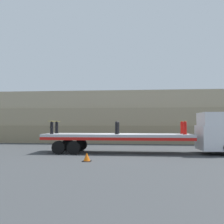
{
  "coord_description": "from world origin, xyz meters",
  "views": [
    {
      "loc": [
        1.33,
        -17.57,
        2.1
      ],
      "look_at": [
        -0.37,
        0.0,
        2.88
      ],
      "focal_mm": 40.0,
      "sensor_mm": 36.0,
      "label": 1
    }
  ],
  "objects_px": {
    "fire_hydrant_red_near_2": "(185,128)",
    "fire_hydrant_red_far_2": "(182,128)",
    "fire_hydrant_black_near_0": "(52,128)",
    "fire_hydrant_black_far_1": "(118,128)",
    "truck_cab": "(218,133)",
    "fire_hydrant_black_near_1": "(117,128)",
    "flatbed_trailer": "(110,137)",
    "fire_hydrant_black_far_0": "(57,127)",
    "traffic_cone": "(87,157)"
  },
  "relations": [
    {
      "from": "fire_hydrant_red_near_2",
      "to": "fire_hydrant_red_far_2",
      "type": "bearing_deg",
      "value": 90.0
    },
    {
      "from": "fire_hydrant_black_near_0",
      "to": "fire_hydrant_black_far_1",
      "type": "bearing_deg",
      "value": 13.44
    },
    {
      "from": "truck_cab",
      "to": "fire_hydrant_black_near_1",
      "type": "height_order",
      "value": "truck_cab"
    },
    {
      "from": "fire_hydrant_black_far_1",
      "to": "flatbed_trailer",
      "type": "bearing_deg",
      "value": -134.27
    },
    {
      "from": "fire_hydrant_black_near_1",
      "to": "fire_hydrant_black_near_0",
      "type": "bearing_deg",
      "value": 180.0
    },
    {
      "from": "fire_hydrant_black_near_0",
      "to": "fire_hydrant_red_far_2",
      "type": "relative_size",
      "value": 1.0
    },
    {
      "from": "truck_cab",
      "to": "fire_hydrant_black_far_0",
      "type": "bearing_deg",
      "value": 177.27
    },
    {
      "from": "fire_hydrant_black_near_0",
      "to": "fire_hydrant_black_far_0",
      "type": "relative_size",
      "value": 1.0
    },
    {
      "from": "flatbed_trailer",
      "to": "fire_hydrant_black_near_1",
      "type": "relative_size",
      "value": 11.62
    },
    {
      "from": "fire_hydrant_black_near_0",
      "to": "fire_hydrant_black_far_1",
      "type": "height_order",
      "value": "same"
    },
    {
      "from": "fire_hydrant_black_near_1",
      "to": "fire_hydrant_red_near_2",
      "type": "height_order",
      "value": "same"
    },
    {
      "from": "flatbed_trailer",
      "to": "fire_hydrant_black_near_0",
      "type": "relative_size",
      "value": 11.62
    },
    {
      "from": "fire_hydrant_red_near_2",
      "to": "truck_cab",
      "type": "bearing_deg",
      "value": 13.25
    },
    {
      "from": "fire_hydrant_black_far_0",
      "to": "fire_hydrant_black_near_1",
      "type": "height_order",
      "value": "same"
    },
    {
      "from": "flatbed_trailer",
      "to": "traffic_cone",
      "type": "height_order",
      "value": "flatbed_trailer"
    },
    {
      "from": "truck_cab",
      "to": "fire_hydrant_black_near_1",
      "type": "bearing_deg",
      "value": -175.47
    },
    {
      "from": "fire_hydrant_black_near_1",
      "to": "fire_hydrant_red_near_2",
      "type": "xyz_separation_m",
      "value": [
        4.57,
        0.0,
        0.0
      ]
    },
    {
      "from": "truck_cab",
      "to": "fire_hydrant_black_far_0",
      "type": "height_order",
      "value": "truck_cab"
    },
    {
      "from": "fire_hydrant_black_near_0",
      "to": "fire_hydrant_red_near_2",
      "type": "xyz_separation_m",
      "value": [
        9.14,
        0.0,
        0.0
      ]
    },
    {
      "from": "fire_hydrant_black_far_0",
      "to": "fire_hydrant_black_far_1",
      "type": "distance_m",
      "value": 4.57
    },
    {
      "from": "fire_hydrant_black_near_0",
      "to": "fire_hydrant_red_near_2",
      "type": "relative_size",
      "value": 1.0
    },
    {
      "from": "fire_hydrant_black_near_0",
      "to": "fire_hydrant_red_far_2",
      "type": "bearing_deg",
      "value": 6.81
    },
    {
      "from": "fire_hydrant_red_near_2",
      "to": "fire_hydrant_red_far_2",
      "type": "relative_size",
      "value": 1.0
    },
    {
      "from": "truck_cab",
      "to": "traffic_cone",
      "type": "bearing_deg",
      "value": -154.05
    },
    {
      "from": "truck_cab",
      "to": "fire_hydrant_red_far_2",
      "type": "relative_size",
      "value": 3.16
    },
    {
      "from": "fire_hydrant_black_near_0",
      "to": "fire_hydrant_red_near_2",
      "type": "distance_m",
      "value": 9.14
    },
    {
      "from": "fire_hydrant_black_near_1",
      "to": "fire_hydrant_black_far_1",
      "type": "relative_size",
      "value": 1.0
    },
    {
      "from": "truck_cab",
      "to": "fire_hydrant_red_near_2",
      "type": "bearing_deg",
      "value": -166.75
    },
    {
      "from": "fire_hydrant_red_near_2",
      "to": "traffic_cone",
      "type": "height_order",
      "value": "fire_hydrant_red_near_2"
    },
    {
      "from": "fire_hydrant_black_far_1",
      "to": "fire_hydrant_red_near_2",
      "type": "bearing_deg",
      "value": -13.44
    },
    {
      "from": "traffic_cone",
      "to": "truck_cab",
      "type": "bearing_deg",
      "value": 25.95
    },
    {
      "from": "truck_cab",
      "to": "flatbed_trailer",
      "type": "bearing_deg",
      "value": 180.0
    },
    {
      "from": "fire_hydrant_black_far_1",
      "to": "fire_hydrant_black_near_1",
      "type": "bearing_deg",
      "value": -90.0
    },
    {
      "from": "flatbed_trailer",
      "to": "fire_hydrant_black_near_1",
      "type": "height_order",
      "value": "fire_hydrant_black_near_1"
    },
    {
      "from": "fire_hydrant_black_near_1",
      "to": "fire_hydrant_black_far_0",
      "type": "bearing_deg",
      "value": 166.56
    },
    {
      "from": "flatbed_trailer",
      "to": "fire_hydrant_red_far_2",
      "type": "distance_m",
      "value": 5.18
    },
    {
      "from": "flatbed_trailer",
      "to": "fire_hydrant_black_far_1",
      "type": "bearing_deg",
      "value": 45.73
    },
    {
      "from": "fire_hydrant_black_far_0",
      "to": "fire_hydrant_red_far_2",
      "type": "distance_m",
      "value": 9.14
    },
    {
      "from": "truck_cab",
      "to": "fire_hydrant_black_near_0",
      "type": "xyz_separation_m",
      "value": [
        -11.46,
        -0.55,
        0.37
      ]
    },
    {
      "from": "fire_hydrant_black_far_1",
      "to": "fire_hydrant_red_far_2",
      "type": "height_order",
      "value": "same"
    },
    {
      "from": "fire_hydrant_red_far_2",
      "to": "truck_cab",
      "type": "bearing_deg",
      "value": -13.25
    },
    {
      "from": "flatbed_trailer",
      "to": "fire_hydrant_black_far_1",
      "type": "distance_m",
      "value": 1.01
    },
    {
      "from": "flatbed_trailer",
      "to": "traffic_cone",
      "type": "xyz_separation_m",
      "value": [
        -0.84,
        -4.02,
        -0.87
      ]
    },
    {
      "from": "fire_hydrant_black_far_0",
      "to": "fire_hydrant_red_near_2",
      "type": "height_order",
      "value": "same"
    },
    {
      "from": "fire_hydrant_black_far_0",
      "to": "truck_cab",
      "type": "bearing_deg",
      "value": -2.73
    },
    {
      "from": "truck_cab",
      "to": "traffic_cone",
      "type": "relative_size",
      "value": 5.81
    },
    {
      "from": "truck_cab",
      "to": "fire_hydrant_red_far_2",
      "type": "bearing_deg",
      "value": 166.75
    },
    {
      "from": "fire_hydrant_black_far_1",
      "to": "fire_hydrant_red_near_2",
      "type": "relative_size",
      "value": 1.0
    },
    {
      "from": "fire_hydrant_black_far_0",
      "to": "fire_hydrant_red_near_2",
      "type": "bearing_deg",
      "value": -6.81
    },
    {
      "from": "fire_hydrant_black_far_0",
      "to": "fire_hydrant_black_near_1",
      "type": "bearing_deg",
      "value": -13.44
    }
  ]
}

